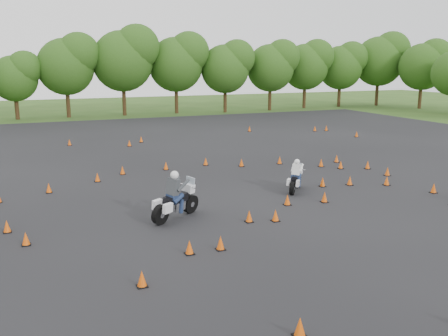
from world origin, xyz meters
name	(u,v)px	position (x,y,z in m)	size (l,w,h in m)	color
ground	(262,216)	(0.00, 0.00, 0.00)	(140.00, 140.00, 0.00)	#2D5119
asphalt_pad	(209,183)	(0.00, 6.00, 0.01)	(62.00, 62.00, 0.00)	black
treeline	(135,76)	(2.93, 35.38, 4.61)	(86.91, 32.29, 10.74)	#274C15
traffic_cones	(210,181)	(-0.09, 5.61, 0.23)	(36.99, 32.78, 0.45)	#DB5009
rider_grey	(175,194)	(-3.36, 1.02, 1.01)	(2.61, 0.80, 2.01)	#36393C
rider_white	(295,175)	(3.27, 2.92, 0.81)	(2.09, 0.64, 1.61)	silver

